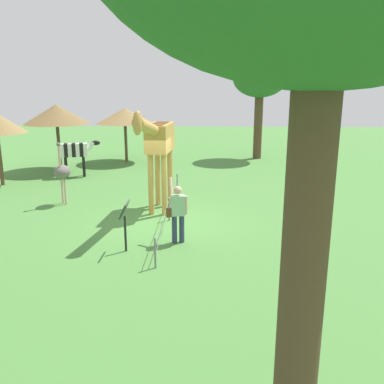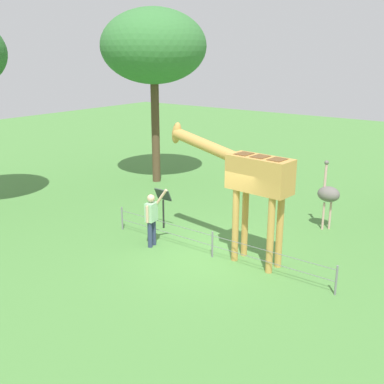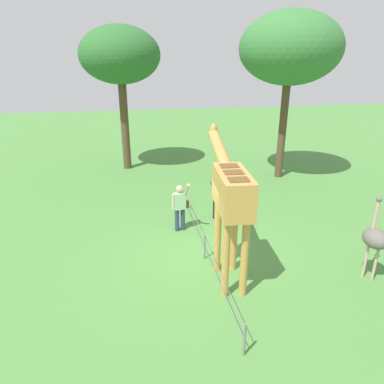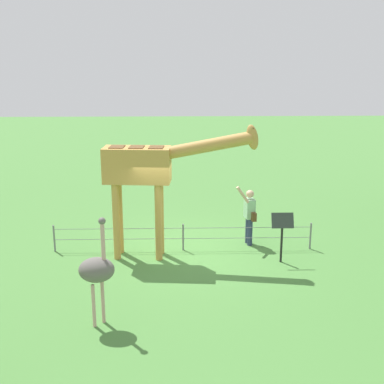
{
  "view_description": "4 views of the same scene",
  "coord_description": "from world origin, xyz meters",
  "px_view_note": "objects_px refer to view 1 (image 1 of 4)",
  "views": [
    {
      "loc": [
        12.44,
        1.32,
        4.2
      ],
      "look_at": [
        1.01,
        0.88,
        1.21
      ],
      "focal_mm": 38.74,
      "sensor_mm": 36.0,
      "label": 1
    },
    {
      "loc": [
        -6.64,
        9.88,
        5.47
      ],
      "look_at": [
        1.13,
        -0.46,
        1.55
      ],
      "focal_mm": 43.28,
      "sensor_mm": 36.0,
      "label": 2
    },
    {
      "loc": [
        -8.35,
        2.04,
        5.4
      ],
      "look_at": [
        0.32,
        0.41,
        1.94
      ],
      "focal_mm": 32.53,
      "sensor_mm": 36.0,
      "label": 3
    },
    {
      "loc": [
        -0.12,
        -13.17,
        5.3
      ],
      "look_at": [
        0.23,
        -0.2,
        1.74
      ],
      "focal_mm": 48.42,
      "sensor_mm": 36.0,
      "label": 4
    }
  ],
  "objects_px": {
    "visitor": "(178,211)",
    "info_sign": "(125,216)",
    "ostrich": "(62,172)",
    "tree_west": "(260,80)",
    "giraffe": "(158,143)",
    "shade_hut_near": "(56,114)",
    "shade_hut_aside": "(125,116)",
    "zebra": "(76,152)"
  },
  "relations": [
    {
      "from": "visitor",
      "to": "info_sign",
      "type": "xyz_separation_m",
      "value": [
        0.67,
        -1.3,
        0.05
      ]
    },
    {
      "from": "ostrich",
      "to": "info_sign",
      "type": "bearing_deg",
      "value": 35.82
    },
    {
      "from": "ostrich",
      "to": "tree_west",
      "type": "height_order",
      "value": "tree_west"
    },
    {
      "from": "visitor",
      "to": "tree_west",
      "type": "distance_m",
      "value": 14.31
    },
    {
      "from": "giraffe",
      "to": "visitor",
      "type": "relative_size",
      "value": 2.27
    },
    {
      "from": "shade_hut_near",
      "to": "tree_west",
      "type": "height_order",
      "value": "tree_west"
    },
    {
      "from": "shade_hut_aside",
      "to": "tree_west",
      "type": "height_order",
      "value": "tree_west"
    },
    {
      "from": "info_sign",
      "to": "giraffe",
      "type": "bearing_deg",
      "value": 171.8
    },
    {
      "from": "giraffe",
      "to": "visitor",
      "type": "xyz_separation_m",
      "value": [
        2.68,
        0.81,
        -1.44
      ]
    },
    {
      "from": "zebra",
      "to": "ostrich",
      "type": "height_order",
      "value": "ostrich"
    },
    {
      "from": "zebra",
      "to": "ostrich",
      "type": "bearing_deg",
      "value": 11.75
    },
    {
      "from": "giraffe",
      "to": "shade_hut_aside",
      "type": "xyz_separation_m",
      "value": [
        -9.31,
        -2.91,
        0.17
      ]
    },
    {
      "from": "giraffe",
      "to": "tree_west",
      "type": "height_order",
      "value": "tree_west"
    },
    {
      "from": "visitor",
      "to": "giraffe",
      "type": "bearing_deg",
      "value": -163.11
    },
    {
      "from": "visitor",
      "to": "info_sign",
      "type": "relative_size",
      "value": 1.33
    },
    {
      "from": "info_sign",
      "to": "shade_hut_aside",
      "type": "bearing_deg",
      "value": -169.17
    },
    {
      "from": "zebra",
      "to": "shade_hut_near",
      "type": "height_order",
      "value": "shade_hut_near"
    },
    {
      "from": "giraffe",
      "to": "ostrich",
      "type": "distance_m",
      "value": 3.83
    },
    {
      "from": "info_sign",
      "to": "tree_west",
      "type": "bearing_deg",
      "value": 160.59
    },
    {
      "from": "shade_hut_near",
      "to": "shade_hut_aside",
      "type": "distance_m",
      "value": 3.76
    },
    {
      "from": "giraffe",
      "to": "ostrich",
      "type": "bearing_deg",
      "value": -104.11
    },
    {
      "from": "giraffe",
      "to": "shade_hut_aside",
      "type": "height_order",
      "value": "giraffe"
    },
    {
      "from": "tree_west",
      "to": "info_sign",
      "type": "bearing_deg",
      "value": -19.41
    },
    {
      "from": "visitor",
      "to": "tree_west",
      "type": "height_order",
      "value": "tree_west"
    },
    {
      "from": "shade_hut_aside",
      "to": "tree_west",
      "type": "relative_size",
      "value": 0.56
    },
    {
      "from": "ostrich",
      "to": "tree_west",
      "type": "bearing_deg",
      "value": 140.8
    },
    {
      "from": "shade_hut_near",
      "to": "shade_hut_aside",
      "type": "xyz_separation_m",
      "value": [
        -2.41,
        2.88,
        -0.24
      ]
    },
    {
      "from": "ostrich",
      "to": "shade_hut_near",
      "type": "xyz_separation_m",
      "value": [
        -6.02,
        -2.24,
        1.58
      ]
    },
    {
      "from": "giraffe",
      "to": "zebra",
      "type": "height_order",
      "value": "giraffe"
    },
    {
      "from": "ostrich",
      "to": "shade_hut_near",
      "type": "height_order",
      "value": "shade_hut_near"
    },
    {
      "from": "giraffe",
      "to": "ostrich",
      "type": "xyz_separation_m",
      "value": [
        -0.89,
        -3.54,
        -1.17
      ]
    },
    {
      "from": "giraffe",
      "to": "visitor",
      "type": "distance_m",
      "value": 3.15
    },
    {
      "from": "visitor",
      "to": "zebra",
      "type": "xyz_separation_m",
      "value": [
        -8.1,
        -5.3,
        0.26
      ]
    },
    {
      "from": "giraffe",
      "to": "tree_west",
      "type": "xyz_separation_m",
      "value": [
        -10.71,
        4.47,
        2.04
      ]
    },
    {
      "from": "shade_hut_near",
      "to": "shade_hut_aside",
      "type": "relative_size",
      "value": 1.04
    },
    {
      "from": "ostrich",
      "to": "shade_hut_aside",
      "type": "height_order",
      "value": "shade_hut_aside"
    },
    {
      "from": "visitor",
      "to": "shade_hut_aside",
      "type": "height_order",
      "value": "shade_hut_aside"
    },
    {
      "from": "tree_west",
      "to": "zebra",
      "type": "bearing_deg",
      "value": -59.42
    },
    {
      "from": "zebra",
      "to": "shade_hut_aside",
      "type": "height_order",
      "value": "shade_hut_aside"
    },
    {
      "from": "shade_hut_aside",
      "to": "info_sign",
      "type": "height_order",
      "value": "shade_hut_aside"
    },
    {
      "from": "giraffe",
      "to": "info_sign",
      "type": "bearing_deg",
      "value": -8.2
    },
    {
      "from": "info_sign",
      "to": "zebra",
      "type": "bearing_deg",
      "value": -155.48
    }
  ]
}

